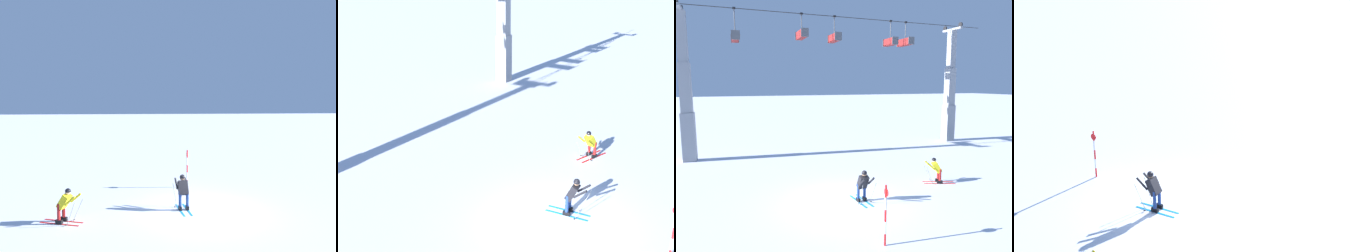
{
  "view_description": "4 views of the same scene",
  "coord_description": "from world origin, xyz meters",
  "views": [
    {
      "loc": [
        3.11,
        13.81,
        4.72
      ],
      "look_at": [
        1.64,
        1.49,
        3.85
      ],
      "focal_mm": 34.82,
      "sensor_mm": 36.0,
      "label": 1
    },
    {
      "loc": [
        -12.66,
        -5.3,
        9.37
      ],
      "look_at": [
        0.84,
        2.64,
        2.96
      ],
      "focal_mm": 47.24,
      "sensor_mm": 36.0,
      "label": 2
    },
    {
      "loc": [
        -4.76,
        -12.46,
        5.38
      ],
      "look_at": [
        0.89,
        2.52,
        3.16
      ],
      "focal_mm": 32.59,
      "sensor_mm": 36.0,
      "label": 3
    },
    {
      "loc": [
        12.44,
        8.53,
        8.54
      ],
      "look_at": [
        0.57,
        0.87,
        3.48
      ],
      "focal_mm": 47.33,
      "sensor_mm": 36.0,
      "label": 4
    }
  ],
  "objects": [
    {
      "name": "ground_plane",
      "position": [
        0.0,
        0.0,
        0.0
      ],
      "size": [
        260.0,
        260.0,
        0.0
      ],
      "primitive_type": "plane",
      "color": "white"
    },
    {
      "name": "skier_carving_main",
      "position": [
        0.76,
        -0.27,
        0.89
      ],
      "size": [
        0.73,
        1.69,
        1.66
      ],
      "color": "#198CCC",
      "rests_on": "ground_plane"
    },
    {
      "name": "trail_marker_pole",
      "position": [
        -0.1,
        -3.98,
        1.14
      ],
      "size": [
        0.07,
        0.28,
        2.11
      ],
      "color": "red",
      "rests_on": "ground_plane"
    }
  ]
}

